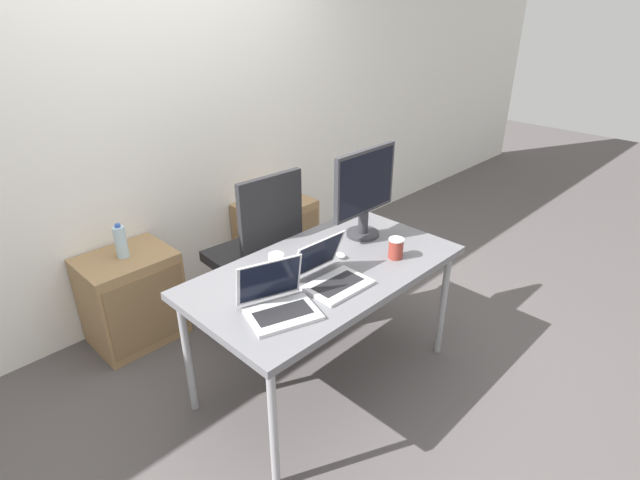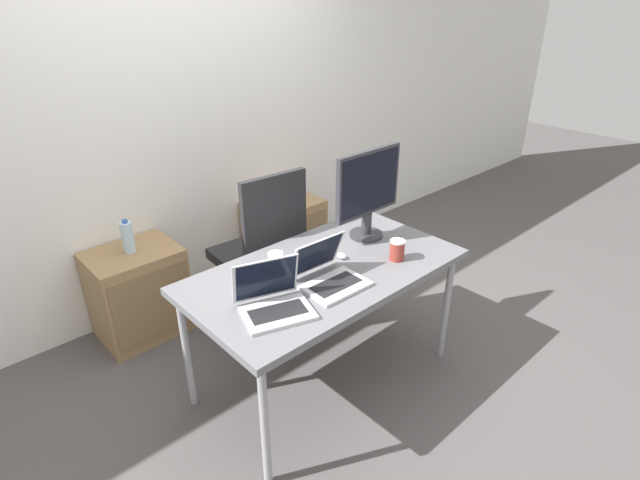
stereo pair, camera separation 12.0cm
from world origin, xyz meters
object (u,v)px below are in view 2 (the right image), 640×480
at_px(cabinet_right, 285,237).
at_px(water_bottle, 128,237).
at_px(laptop_left, 329,275).
at_px(monitor, 368,191).
at_px(office_chair, 261,266).
at_px(coffee_cup_white, 276,263).
at_px(coffee_cup_brown, 397,250).
at_px(laptop_right, 274,301).
at_px(cabinet_left, 139,293).
at_px(mouse, 342,256).

relative_size(cabinet_right, water_bottle, 2.73).
relative_size(laptop_left, monitor, 0.61).
xyz_separation_m(cabinet_right, water_bottle, (-1.22, 0.00, 0.40)).
distance_m(office_chair, coffee_cup_white, 0.74).
bearing_deg(cabinet_right, monitor, -100.66).
height_order(cabinet_right, coffee_cup_brown, coffee_cup_brown).
distance_m(laptop_left, monitor, 0.63).
relative_size(office_chair, laptop_right, 3.03).
height_order(coffee_cup_white, coffee_cup_brown, coffee_cup_brown).
bearing_deg(coffee_cup_brown, cabinet_left, 124.66).
relative_size(coffee_cup_white, coffee_cup_brown, 0.97).
height_order(monitor, coffee_cup_white, monitor).
bearing_deg(mouse, monitor, 18.19).
xyz_separation_m(cabinet_left, cabinet_right, (1.22, 0.00, 0.00)).
distance_m(laptop_right, mouse, 0.59).
xyz_separation_m(water_bottle, laptop_right, (0.14, -1.28, 0.10)).
bearing_deg(office_chair, coffee_cup_white, -117.85).
relative_size(mouse, coffee_cup_white, 0.54).
height_order(office_chair, coffee_cup_brown, office_chair).
height_order(office_chair, mouse, office_chair).
height_order(water_bottle, laptop_left, laptop_left).
xyz_separation_m(laptop_left, coffee_cup_white, (-0.13, 0.27, 0.01)).
bearing_deg(laptop_left, cabinet_left, 111.00).
bearing_deg(mouse, water_bottle, 122.26).
distance_m(water_bottle, coffee_cup_white, 1.08).
xyz_separation_m(office_chair, water_bottle, (-0.66, 0.45, 0.27)).
bearing_deg(office_chair, water_bottle, 145.56).
xyz_separation_m(laptop_right, coffee_cup_white, (0.22, 0.27, 0.01)).
height_order(cabinet_left, laptop_right, laptop_right).
distance_m(water_bottle, mouse, 1.35).
height_order(office_chair, cabinet_left, office_chair).
bearing_deg(water_bottle, monitor, -45.53).
relative_size(cabinet_right, coffee_cup_white, 5.38).
xyz_separation_m(cabinet_left, coffee_cup_white, (0.37, -1.01, 0.50)).
bearing_deg(monitor, coffee_cup_white, 177.78).
height_order(cabinet_left, mouse, mouse).
relative_size(cabinet_right, mouse, 10.04).
height_order(monitor, coffee_cup_brown, monitor).
height_order(cabinet_right, mouse, mouse).
height_order(laptop_left, laptop_right, laptop_right).
bearing_deg(coffee_cup_brown, monitor, 73.70).
bearing_deg(coffee_cup_brown, laptop_right, 175.11).
bearing_deg(monitor, mouse, -161.81).
relative_size(office_chair, cabinet_right, 1.86).
distance_m(office_chair, water_bottle, 0.85).
bearing_deg(mouse, coffee_cup_white, 160.63).
relative_size(laptop_left, coffee_cup_white, 2.86).
distance_m(monitor, mouse, 0.42).
bearing_deg(cabinet_left, office_chair, -34.31).
bearing_deg(mouse, office_chair, 94.83).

